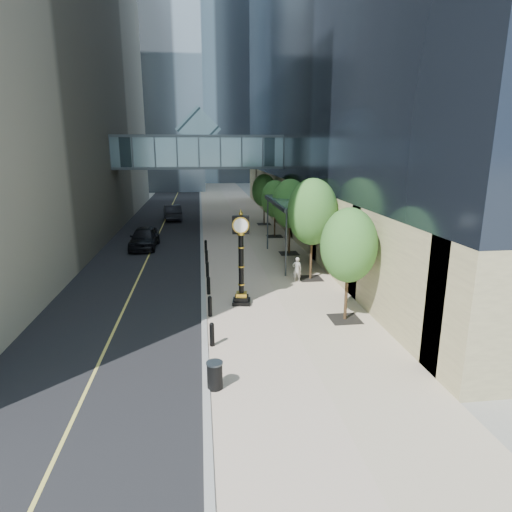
# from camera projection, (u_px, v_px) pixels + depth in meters

# --- Properties ---
(ground) EXTENTS (320.00, 320.00, 0.00)m
(ground) POSITION_uv_depth(u_px,v_px,m) (282.00, 354.00, 16.87)
(ground) COLOR gray
(ground) RESTS_ON ground
(road) EXTENTS (8.00, 180.00, 0.02)m
(road) POSITION_uv_depth(u_px,v_px,m) (169.00, 211.00, 54.44)
(road) COLOR black
(road) RESTS_ON ground
(sidewalk) EXTENTS (8.00, 180.00, 0.06)m
(sidewalk) POSITION_uv_depth(u_px,v_px,m) (232.00, 210.00, 55.43)
(sidewalk) COLOR tan
(sidewalk) RESTS_ON ground
(curb) EXTENTS (0.25, 180.00, 0.07)m
(curb) POSITION_uv_depth(u_px,v_px,m) (201.00, 211.00, 54.93)
(curb) COLOR gray
(curb) RESTS_ON ground
(distant_tower_c) EXTENTS (22.00, 22.00, 65.00)m
(distant_tower_c) POSITION_uv_depth(u_px,v_px,m) (186.00, 60.00, 123.43)
(distant_tower_c) COLOR #93A5B9
(distant_tower_c) RESTS_ON ground
(skywalk) EXTENTS (17.00, 4.20, 5.80)m
(skywalk) POSITION_uv_depth(u_px,v_px,m) (199.00, 150.00, 41.51)
(skywalk) COLOR #45646F
(skywalk) RESTS_ON ground
(entrance_canopy) EXTENTS (3.00, 8.00, 4.38)m
(entrance_canopy) POSITION_uv_depth(u_px,v_px,m) (294.00, 203.00, 29.73)
(entrance_canopy) COLOR #383F44
(entrance_canopy) RESTS_ON ground
(bollard_row) EXTENTS (0.20, 16.20, 0.90)m
(bollard_row) POSITION_uv_depth(u_px,v_px,m) (208.00, 278.00, 25.06)
(bollard_row) COLOR black
(bollard_row) RESTS_ON sidewalk
(street_trees) EXTENTS (2.99, 28.56, 6.15)m
(street_trees) POSITION_uv_depth(u_px,v_px,m) (292.00, 206.00, 30.93)
(street_trees) COLOR black
(street_trees) RESTS_ON sidewalk
(street_clock) EXTENTS (1.02, 1.02, 4.80)m
(street_clock) POSITION_uv_depth(u_px,v_px,m) (241.00, 265.00, 21.70)
(street_clock) COLOR black
(street_clock) RESTS_ON sidewalk
(trash_bin) EXTENTS (0.67, 0.67, 0.90)m
(trash_bin) POSITION_uv_depth(u_px,v_px,m) (215.00, 376.00, 14.29)
(trash_bin) COLOR black
(trash_bin) RESTS_ON sidewalk
(pedestrian) EXTENTS (0.63, 0.48, 1.53)m
(pedestrian) POSITION_uv_depth(u_px,v_px,m) (297.00, 269.00, 25.68)
(pedestrian) COLOR #AAA59C
(pedestrian) RESTS_ON sidewalk
(car_near) EXTENTS (2.18, 5.11, 1.72)m
(car_near) POSITION_uv_depth(u_px,v_px,m) (144.00, 238.00, 34.42)
(car_near) COLOR black
(car_near) RESTS_ON road
(car_far) EXTENTS (2.43, 5.26, 1.67)m
(car_far) POSITION_uv_depth(u_px,v_px,m) (172.00, 212.00, 48.11)
(car_far) COLOR black
(car_far) RESTS_ON road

